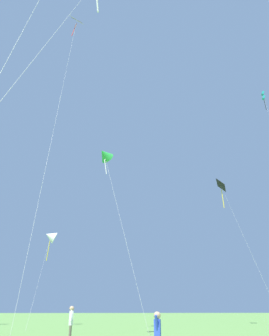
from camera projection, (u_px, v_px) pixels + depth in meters
kite_yellow_diamond at (75, 30)px, 32.33m from camera, size 1.42×11.15×29.37m
kite_white_distant at (50, 236)px, 39.85m from camera, size 1.83×10.78×10.68m
kite_teal_box at (264, 98)px, 46.26m from camera, size 1.37×6.67×30.04m
kite_green_small at (105, 155)px, 25.38m from camera, size 3.58×5.15×13.24m
kite_black_large at (222, 191)px, 42.18m from camera, size 3.95×5.84×17.08m
person_with_spool at (71, 321)px, 16.89m from camera, size 0.24×0.58×1.80m
person_near_tree at (158, 334)px, 9.83m from camera, size 0.24×0.50×1.57m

